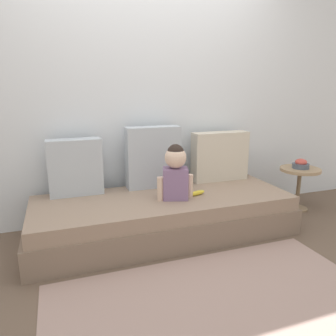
# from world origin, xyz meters

# --- Properties ---
(ground_plane) EXTENTS (12.00, 12.00, 0.00)m
(ground_plane) POSITION_xyz_m (0.00, 0.00, 0.00)
(ground_plane) COLOR brown
(back_wall) EXTENTS (5.46, 0.10, 2.47)m
(back_wall) POSITION_xyz_m (0.00, 0.54, 1.24)
(back_wall) COLOR silver
(back_wall) RESTS_ON ground
(couch) EXTENTS (2.26, 0.83, 0.35)m
(couch) POSITION_xyz_m (0.00, 0.00, 0.17)
(couch) COLOR #826C5B
(couch) RESTS_ON ground
(throw_pillow_left) EXTENTS (0.45, 0.16, 0.49)m
(throw_pillow_left) POSITION_xyz_m (-0.70, 0.31, 0.59)
(throw_pillow_left) COLOR #B2BCC6
(throw_pillow_left) RESTS_ON couch
(throw_pillow_center) EXTENTS (0.50, 0.16, 0.57)m
(throw_pillow_center) POSITION_xyz_m (0.00, 0.31, 0.63)
(throw_pillow_center) COLOR #B2BCC6
(throw_pillow_center) RESTS_ON couch
(throw_pillow_right) EXTENTS (0.57, 0.16, 0.49)m
(throw_pillow_right) POSITION_xyz_m (0.70, 0.31, 0.59)
(throw_pillow_right) COLOR beige
(throw_pillow_right) RESTS_ON couch
(toddler) EXTENTS (0.32, 0.20, 0.47)m
(toddler) POSITION_xyz_m (0.07, -0.08, 0.59)
(toddler) COLOR gray
(toddler) RESTS_ON couch
(banana) EXTENTS (0.18, 0.09, 0.04)m
(banana) POSITION_xyz_m (0.28, -0.06, 0.37)
(banana) COLOR yellow
(banana) RESTS_ON couch
(side_table) EXTENTS (0.41, 0.41, 0.45)m
(side_table) POSITION_xyz_m (1.52, 0.09, 0.35)
(side_table) COLOR tan
(side_table) RESTS_ON ground
(fruit_bowl) EXTENTS (0.17, 0.17, 0.10)m
(fruit_bowl) POSITION_xyz_m (1.52, 0.09, 0.49)
(fruit_bowl) COLOR #4C5666
(fruit_bowl) RESTS_ON side_table
(floor_rug) EXTENTS (2.03, 1.00, 0.01)m
(floor_rug) POSITION_xyz_m (0.00, -0.96, 0.00)
(floor_rug) COLOR tan
(floor_rug) RESTS_ON ground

